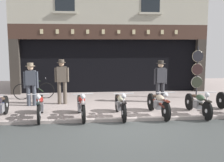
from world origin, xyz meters
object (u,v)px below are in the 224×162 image
advert_board_far (51,57)px  leaning_bicycle (34,90)px  motorcycle_right (198,103)px  salesman_right (160,79)px  motorcycle_far_left (0,107)px  tyre_sign_pole (197,70)px  shopkeeper_center (62,79)px  motorcycle_center_right (158,103)px  motorcycle_center_left (81,105)px  motorcycle_left (40,105)px  salesman_left (31,82)px  advert_board_near (71,57)px  motorcycle_center (120,104)px

advert_board_far → leaning_bicycle: size_ratio=0.63×
motorcycle_right → salesman_right: (-0.70, 2.16, 0.55)m
motorcycle_far_left → tyre_sign_pole: tyre_sign_pole is taller
shopkeeper_center → motorcycle_far_left: bearing=48.9°
salesman_right → advert_board_far: size_ratio=1.60×
motorcycle_far_left → shopkeeper_center: shopkeeper_center is taller
motorcycle_center_right → salesman_right: 2.28m
motorcycle_center_left → salesman_right: 3.88m
leaning_bicycle → motorcycle_right: bearing=50.5°
motorcycle_left → salesman_right: size_ratio=1.18×
salesman_left → salesman_right: 5.15m
advert_board_far → advert_board_near: bearing=-0.0°
motorcycle_left → motorcycle_center_right: 3.86m
motorcycle_far_left → motorcycle_center_left: size_ratio=1.05×
motorcycle_far_left → tyre_sign_pole: size_ratio=0.88×
advert_board_far → motorcycle_center_right: bearing=-49.8°
leaning_bicycle → salesman_right: bearing=67.1°
motorcycle_left → motorcycle_center: motorcycle_left is taller
motorcycle_center_left → salesman_right: bearing=-153.1°
salesman_right → motorcycle_left: bearing=14.9°
motorcycle_center_left → motorcycle_center_right: size_ratio=0.96×
motorcycle_center_left → advert_board_far: 5.19m
salesman_right → shopkeeper_center: bearing=-9.8°
motorcycle_center → salesman_right: bearing=-133.7°
shopkeeper_center → salesman_right: (3.98, -0.01, -0.03)m
salesman_left → advert_board_far: bearing=-100.8°
motorcycle_center → advert_board_near: advert_board_near is taller
motorcycle_center_left → advert_board_near: advert_board_near is taller
motorcycle_far_left → motorcycle_center: 3.82m
motorcycle_center_right → salesman_left: bearing=-28.8°
motorcycle_center_left → shopkeeper_center: bearing=-76.6°
motorcycle_center → shopkeeper_center: shopkeeper_center is taller
shopkeeper_center → motorcycle_center_right: bearing=145.7°
motorcycle_left → motorcycle_center_left: motorcycle_left is taller
motorcycle_far_left → advert_board_far: advert_board_far is taller
motorcycle_center_right → motorcycle_left: bearing=-6.4°
salesman_right → leaning_bicycle: (-5.30, 1.16, -0.58)m
salesman_right → tyre_sign_pole: 2.01m
motorcycle_right → tyre_sign_pole: tyre_sign_pole is taller
motorcycle_right → advert_board_near: 6.71m
salesman_left → shopkeeper_center: bearing=-172.0°
motorcycle_left → advert_board_far: 4.90m
motorcycle_right → leaning_bicycle: 6.86m
motorcycle_center_right → leaning_bicycle: 5.69m
motorcycle_center → shopkeeper_center: 3.03m
motorcycle_left → advert_board_far: size_ratio=1.89×
advert_board_near → motorcycle_center_left: bearing=-83.3°
motorcycle_center → motorcycle_center_right: motorcycle_center is taller
motorcycle_center → motorcycle_center_right: 1.27m
motorcycle_left → salesman_left: (-0.63, 1.87, 0.51)m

